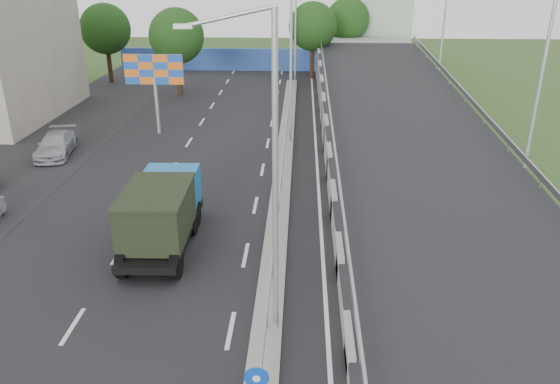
# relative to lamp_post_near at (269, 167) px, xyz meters

# --- Properties ---
(road_surface) EXTENTS (26.00, 90.00, 0.04)m
(road_surface) POSITION_rel_lamp_post_near_xyz_m (-3.11, 14.00, -5.81)
(road_surface) COLOR black
(road_surface) RESTS_ON ground
(parking_strip) EXTENTS (8.00, 90.00, 0.05)m
(parking_strip) POSITION_rel_lamp_post_near_xyz_m (-16.11, 14.00, -5.81)
(parking_strip) COLOR black
(parking_strip) RESTS_ON ground
(median) EXTENTS (1.00, 44.00, 0.20)m
(median) POSITION_rel_lamp_post_near_xyz_m (-0.11, 18.00, -5.71)
(median) COLOR gray
(median) RESTS_ON ground
(overpass_ramp) EXTENTS (10.00, 50.00, 3.50)m
(overpass_ramp) POSITION_rel_lamp_post_near_xyz_m (7.39, 18.00, -4.06)
(overpass_ramp) COLOR gray
(overpass_ramp) RESTS_ON ground
(median_guardrail) EXTENTS (0.09, 44.00, 0.71)m
(median_guardrail) POSITION_rel_lamp_post_near_xyz_m (-0.11, 18.00, -5.06)
(median_guardrail) COLOR gray
(median_guardrail) RESTS_ON median
(lamp_post_near) EXTENTS (2.74, 0.18, 10.08)m
(lamp_post_near) POSITION_rel_lamp_post_near_xyz_m (0.00, 0.00, 0.00)
(lamp_post_near) COLOR #B2B5B7
(lamp_post_near) RESTS_ON median
(lamp_post_mid) EXTENTS (2.74, 0.18, 10.08)m
(lamp_post_mid) POSITION_rel_lamp_post_near_xyz_m (0.00, 20.00, 0.00)
(lamp_post_mid) COLOR #B2B5B7
(lamp_post_mid) RESTS_ON median
(lamp_post_far) EXTENTS (2.74, 0.18, 10.08)m
(lamp_post_far) POSITION_rel_lamp_post_near_xyz_m (0.00, 40.00, 0.00)
(lamp_post_far) COLOR #B2B5B7
(lamp_post_far) RESTS_ON median
(blue_wall) EXTENTS (30.00, 0.50, 2.40)m
(blue_wall) POSITION_rel_lamp_post_near_xyz_m (-4.11, 46.00, -4.61)
(blue_wall) COLOR #2B3CA0
(blue_wall) RESTS_ON ground
(church) EXTENTS (7.00, 7.00, 13.80)m
(church) POSITION_rel_lamp_post_near_xyz_m (9.89, 54.00, -0.50)
(church) COLOR #B2CCAD
(church) RESTS_ON ground
(billboard) EXTENTS (4.00, 0.24, 5.50)m
(billboard) POSITION_rel_lamp_post_near_xyz_m (-9.11, 22.00, -1.62)
(billboard) COLOR #B2B5B7
(billboard) RESTS_ON ground
(tree_left_mid) EXTENTS (4.80, 4.80, 7.60)m
(tree_left_mid) POSITION_rel_lamp_post_near_xyz_m (-10.11, 34.00, -0.63)
(tree_left_mid) COLOR black
(tree_left_mid) RESTS_ON ground
(tree_median_far) EXTENTS (4.80, 4.80, 7.60)m
(tree_median_far) POSITION_rel_lamp_post_near_xyz_m (1.89, 42.00, -0.63)
(tree_median_far) COLOR black
(tree_median_far) RESTS_ON ground
(tree_left_far) EXTENTS (4.80, 4.80, 7.60)m
(tree_left_far) POSITION_rel_lamp_post_near_xyz_m (-18.11, 39.00, -0.63)
(tree_left_far) COLOR black
(tree_left_far) RESTS_ON ground
(tree_ramp_far) EXTENTS (4.80, 4.80, 7.60)m
(tree_ramp_far) POSITION_rel_lamp_post_near_xyz_m (5.89, 49.00, -0.63)
(tree_ramp_far) COLOR black
(tree_ramp_far) RESTS_ON ground
(dump_truck) EXTENTS (2.67, 6.63, 2.90)m
(dump_truck) POSITION_rel_lamp_post_near_xyz_m (-4.88, 5.79, -4.20)
(dump_truck) COLOR black
(dump_truck) RESTS_ON ground
(parked_car_d) EXTENTS (2.69, 4.97, 1.37)m
(parked_car_d) POSITION_rel_lamp_post_near_xyz_m (-14.39, 17.18, -5.13)
(parked_car_d) COLOR #A0A3A8
(parked_car_d) RESTS_ON ground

